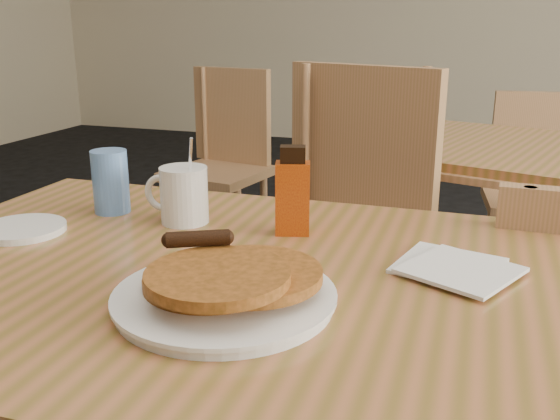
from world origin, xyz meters
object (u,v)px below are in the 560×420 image
object	(u,v)px
chair_wall_extra	(225,148)
main_table	(243,296)
chair_main_far	(351,221)
coffee_mug	(183,194)
blue_tumbler	(111,182)
pancake_plate	(226,288)
chair_neighbor_far	(535,176)
syrup_bottle	(293,194)

from	to	relation	value
chair_wall_extra	main_table	bearing A→B (deg)	-54.77
chair_main_far	coffee_mug	size ratio (longest dim) A/B	5.99
blue_tumbler	coffee_mug	bearing A→B (deg)	-4.59
main_table	chair_wall_extra	xyz separation A→B (m)	(-0.84, 1.83, -0.17)
chair_wall_extra	coffee_mug	distance (m)	1.78
chair_wall_extra	pancake_plate	bearing A→B (deg)	-55.50
chair_neighbor_far	pancake_plate	world-z (taller)	pancake_plate
pancake_plate	syrup_bottle	size ratio (longest dim) A/B	1.90
coffee_mug	blue_tumbler	size ratio (longest dim) A/B	1.34
main_table	pancake_plate	size ratio (longest dim) A/B	4.25
coffee_mug	syrup_bottle	world-z (taller)	coffee_mug
syrup_bottle	blue_tumbler	size ratio (longest dim) A/B	1.28
chair_wall_extra	coffee_mug	world-z (taller)	coffee_mug
main_table	blue_tumbler	bearing A→B (deg)	150.62
chair_main_far	pancake_plate	size ratio (longest dim) A/B	3.31
pancake_plate	chair_neighbor_far	bearing A→B (deg)	75.86
chair_main_far	syrup_bottle	bearing A→B (deg)	-68.96
chair_main_far	syrup_bottle	size ratio (longest dim) A/B	6.28
chair_wall_extra	blue_tumbler	bearing A→B (deg)	-63.11
pancake_plate	coffee_mug	xyz separation A→B (m)	(-0.22, 0.31, 0.03)
chair_neighbor_far	coffee_mug	world-z (taller)	coffee_mug
chair_wall_extra	syrup_bottle	world-z (taller)	syrup_bottle
main_table	syrup_bottle	bearing A→B (deg)	84.62
main_table	coffee_mug	world-z (taller)	coffee_mug
chair_neighbor_far	blue_tumbler	size ratio (longest dim) A/B	6.67
coffee_mug	chair_neighbor_far	bearing A→B (deg)	54.90
coffee_mug	blue_tumbler	xyz separation A→B (m)	(-0.17, 0.01, 0.01)
main_table	chair_wall_extra	bearing A→B (deg)	114.58
coffee_mug	chair_main_far	bearing A→B (deg)	57.29
main_table	coffee_mug	size ratio (longest dim) A/B	7.68
chair_main_far	chair_wall_extra	xyz separation A→B (m)	(-0.85, 1.09, -0.06)
main_table	coffee_mug	xyz separation A→B (m)	(-0.20, 0.19, 0.10)
main_table	coffee_mug	bearing A→B (deg)	135.98
pancake_plate	chair_main_far	bearing A→B (deg)	90.87
chair_wall_extra	chair_main_far	bearing A→B (deg)	-41.44
chair_wall_extra	blue_tumbler	size ratio (longest dim) A/B	7.23
main_table	coffee_mug	distance (m)	0.29
chair_main_far	coffee_mug	bearing A→B (deg)	-90.52
chair_neighbor_far	coffee_mug	size ratio (longest dim) A/B	4.96
chair_neighbor_far	chair_wall_extra	distance (m)	1.37
coffee_mug	syrup_bottle	xyz separation A→B (m)	(0.22, 0.00, 0.02)
coffee_mug	syrup_bottle	bearing A→B (deg)	-11.22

